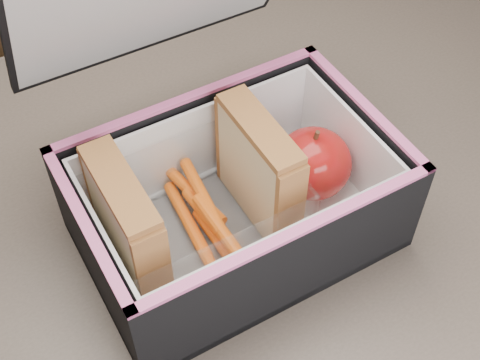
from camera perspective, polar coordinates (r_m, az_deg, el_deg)
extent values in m
cube|color=brown|center=(0.63, -0.48, -8.12)|extent=(1.20, 0.80, 0.03)
cube|color=#382D26|center=(1.32, 13.06, 4.77)|extent=(0.05, 0.05, 0.72)
cube|color=black|center=(0.60, -7.02, 14.92)|extent=(0.27, 0.09, 0.16)
cube|color=#D3B683|center=(0.56, -10.33, -4.41)|extent=(0.01, 0.10, 0.11)
cube|color=#CB6675|center=(0.57, -9.48, -4.31)|extent=(0.01, 0.10, 0.10)
cube|color=#D3B683|center=(0.57, -8.74, -3.72)|extent=(0.01, 0.10, 0.11)
cube|color=brown|center=(0.52, -10.31, -0.44)|extent=(0.03, 0.10, 0.01)
cube|color=#D3B683|center=(0.60, 0.89, 0.43)|extent=(0.01, 0.10, 0.10)
cube|color=#CB6675|center=(0.60, 1.58, 0.48)|extent=(0.01, 0.10, 0.10)
cube|color=#D3B683|center=(0.60, 2.29, 1.05)|extent=(0.01, 0.10, 0.10)
cube|color=brown|center=(0.56, 1.71, 4.47)|extent=(0.03, 0.10, 0.01)
cylinder|color=orange|center=(0.60, -1.57, -5.63)|extent=(0.01, 0.09, 0.01)
cylinder|color=orange|center=(0.63, -4.08, -1.09)|extent=(0.03, 0.09, 0.01)
cylinder|color=orange|center=(0.59, -1.52, -4.44)|extent=(0.01, 0.09, 0.01)
cylinder|color=orange|center=(0.60, -2.79, -6.69)|extent=(0.02, 0.09, 0.01)
cylinder|color=orange|center=(0.61, -2.32, -3.71)|extent=(0.02, 0.09, 0.01)
cylinder|color=orange|center=(0.61, -3.20, -1.34)|extent=(0.02, 0.09, 0.01)
cylinder|color=orange|center=(0.62, -4.53, -3.37)|extent=(0.02, 0.09, 0.01)
cube|color=white|center=(0.65, 5.81, -1.08)|extent=(0.10, 0.10, 0.01)
ellipsoid|color=maroon|center=(0.63, 6.25, 1.41)|extent=(0.08, 0.08, 0.07)
cylinder|color=#482A19|center=(0.60, 6.55, 3.78)|extent=(0.00, 0.01, 0.01)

